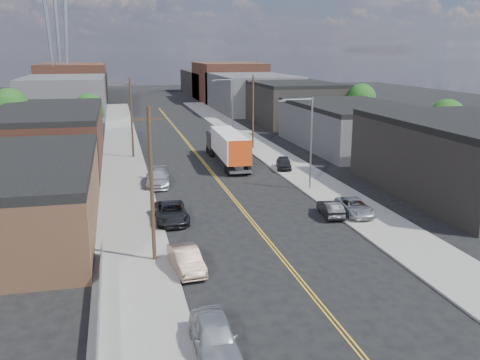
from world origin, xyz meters
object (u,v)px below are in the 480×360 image
car_left_a (214,336)px  car_right_lot_c (284,163)px  car_left_d (157,178)px  car_left_b (186,260)px  car_right_lot_a (355,207)px  car_ahead_truck (233,152)px  car_right_oncoming (330,208)px  car_left_c (171,213)px  semi_truck (226,145)px

car_left_a → car_right_lot_c: car_left_a is taller
car_left_a → car_left_d: 31.34m
car_left_a → car_left_b: size_ratio=1.08×
car_left_d → car_right_lot_a: bearing=-38.1°
car_ahead_truck → car_right_lot_a: bearing=-86.4°
car_right_oncoming → car_ahead_truck: car_ahead_truck is taller
car_left_b → car_right_lot_a: car_left_b is taller
car_left_a → car_right_lot_c: 38.33m
car_left_c → car_left_d: 11.88m
car_right_lot_c → car_ahead_truck: (-4.19, 8.00, -0.10)m
semi_truck → car_left_d: 13.02m
car_left_d → car_right_lot_a: car_left_d is taller
car_left_a → car_ahead_truck: bearing=77.0°
car_left_a → car_ahead_truck: 44.67m
car_right_lot_a → car_right_oncoming: bearing=170.2°
semi_truck → car_left_c: size_ratio=2.79×
car_right_oncoming → car_left_c: bearing=0.6°
car_left_d → car_right_oncoming: bearing=-41.1°
car_left_c → car_ahead_truck: 26.09m
car_left_a → car_left_c: bearing=90.1°
car_ahead_truck → semi_truck: bearing=-122.5°
car_left_a → car_left_c: 19.46m
car_left_d → car_left_c: bearing=-84.6°
car_left_b → car_right_oncoming: car_left_b is taller
semi_truck → car_right_lot_a: size_ratio=3.19×
car_left_b → car_right_lot_c: 29.82m
car_right_lot_c → car_ahead_truck: bearing=132.0°
car_left_a → car_left_b: 9.44m
car_left_c → car_right_lot_a: (14.81, -2.02, 0.06)m
semi_truck → car_right_lot_a: 23.97m
semi_truck → car_left_c: semi_truck is taller
car_left_b → car_right_lot_c: car_right_lot_c is taller
car_right_oncoming → car_right_lot_a: size_ratio=0.86×
semi_truck → car_ahead_truck: bearing=65.4°
semi_truck → car_left_c: bearing=-111.1°
car_right_lot_c → car_left_c: bearing=-117.8°
car_left_d → car_ahead_truck: size_ratio=1.05×
car_right_lot_a → car_right_lot_c: 18.00m
car_left_c → car_left_a: bearing=-90.4°
car_right_oncoming → car_right_lot_a: 2.00m
car_right_lot_c → car_right_oncoming: bearing=-80.8°
car_right_oncoming → semi_truck: bearing=-72.6°
car_right_lot_a → car_ahead_truck: (-4.52, 26.00, -0.06)m
car_left_c → car_right_oncoming: size_ratio=1.33×
semi_truck → car_right_lot_c: (5.57, -5.18, -1.40)m
car_right_lot_a → car_ahead_truck: car_ahead_truck is taller
car_right_lot_c → car_ahead_truck: size_ratio=0.76×
semi_truck → car_left_b: semi_truck is taller
car_right_lot_a → car_ahead_truck: size_ratio=0.88×
car_left_c → car_right_lot_a: 14.95m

